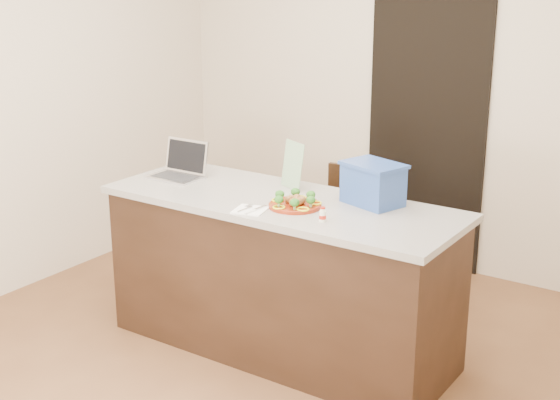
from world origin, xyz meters
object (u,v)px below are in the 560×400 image
Objects in this scene: chair at (348,224)px; yogurt_bottle at (323,215)px; island at (281,275)px; laptop at (181,167)px; napkin at (250,210)px; blue_box at (373,183)px; plate at (295,205)px.

yogurt_bottle is at bearing -75.96° from chair.
laptop reaches higher than island.
napkin reaches higher than island.
blue_box is at bearing 44.10° from napkin.
napkin is 0.43× the size of blue_box.
blue_box is (1.24, 0.16, 0.06)m from laptop.
yogurt_bottle is at bearing -82.77° from blue_box.
napkin is 0.82m from laptop.
napkin is at bearing -131.26° from plate.
blue_box reaches higher than napkin.
blue_box is at bearing 79.87° from yogurt_bottle.
plate is 0.91× the size of laptop.
laptop reaches higher than plate.
laptop is at bearing 157.50° from napkin.
blue_box is 1.04m from chair.
chair is at bearing 94.56° from island.
plate is 1.10m from chair.
plate reaches higher than napkin.
plate is (0.14, -0.08, 0.47)m from island.
napkin is at bearing -171.32° from yogurt_bottle.
yogurt_bottle is 0.21× the size of blue_box.
chair is (-0.54, 0.71, -0.54)m from blue_box.
yogurt_bottle is (0.41, 0.06, 0.03)m from napkin.
island is 6.53× the size of laptop.
plate is at bearing 48.74° from napkin.
laptop is at bearing -137.64° from chair.
laptop reaches higher than chair.
laptop is (-0.78, 0.05, 0.52)m from island.
yogurt_bottle reaches higher than plate.
blue_box is at bearing 24.03° from island.
blue_box is at bearing 6.73° from laptop.
plate is at bearing -28.29° from island.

